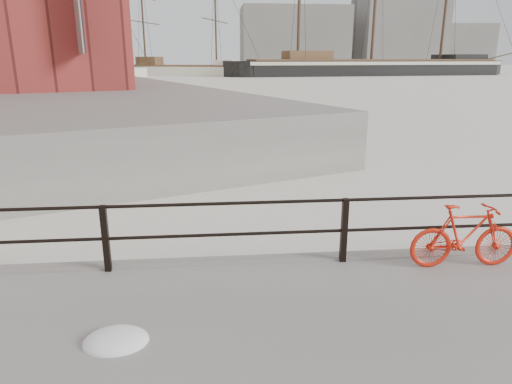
# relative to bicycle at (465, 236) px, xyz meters

# --- Properties ---
(bicycle) EXTENTS (1.62, 0.28, 0.97)m
(bicycle) POSITION_rel_bicycle_xyz_m (0.00, 0.00, 0.00)
(bicycle) COLOR red
(bicycle) RESTS_ON promenade
(barque_black) EXTENTS (67.51, 29.30, 36.61)m
(barque_black) POSITION_rel_bicycle_xyz_m (27.19, 83.28, -0.84)
(barque_black) COLOR black
(barque_black) RESTS_ON ground
(schooner_mid) EXTENTS (34.59, 23.67, 22.67)m
(schooner_mid) POSITION_rel_bicycle_xyz_m (-9.46, 84.70, -0.84)
(schooner_mid) COLOR silver
(schooner_mid) RESTS_ON ground
(schooner_left) EXTENTS (24.78, 12.34, 18.40)m
(schooner_left) POSITION_rel_bicycle_xyz_m (-26.66, 79.69, -0.84)
(schooner_left) COLOR beige
(schooner_left) RESTS_ON ground
(industrial_west) EXTENTS (32.00, 18.00, 18.00)m
(industrial_west) POSITION_rel_bicycle_xyz_m (21.79, 140.50, 8.16)
(industrial_west) COLOR gray
(industrial_west) RESTS_ON ground
(industrial_mid) EXTENTS (26.00, 20.00, 24.00)m
(industrial_mid) POSITION_rel_bicycle_xyz_m (56.79, 145.50, 11.16)
(industrial_mid) COLOR gray
(industrial_mid) RESTS_ON ground
(industrial_east) EXTENTS (20.00, 16.00, 14.00)m
(industrial_east) POSITION_rel_bicycle_xyz_m (79.79, 150.50, 6.16)
(industrial_east) COLOR gray
(industrial_east) RESTS_ON ground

